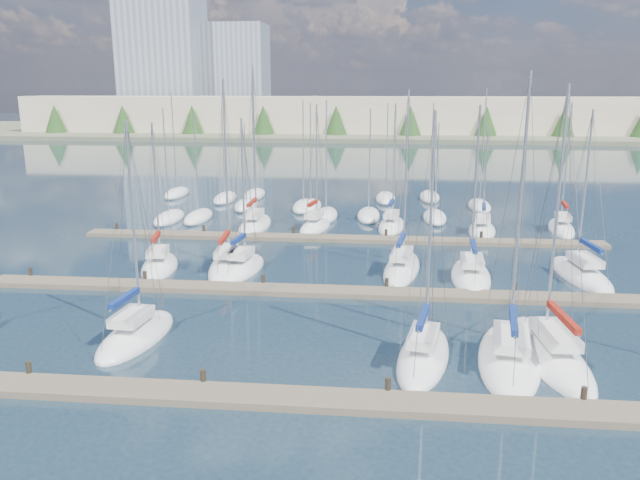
# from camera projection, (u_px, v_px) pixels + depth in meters

# --- Properties ---
(ground) EXTENTS (400.00, 400.00, 0.00)m
(ground) POSITION_uv_depth(u_px,v_px,m) (355.00, 185.00, 81.96)
(ground) COLOR #1F313E
(ground) RESTS_ON ground
(dock_near) EXTENTS (44.00, 1.93, 1.10)m
(dock_near) POSITION_uv_depth(u_px,v_px,m) (291.00, 399.00, 25.94)
(dock_near) COLOR #6B5E4C
(dock_near) RESTS_ON ground
(dock_mid) EXTENTS (44.00, 1.93, 1.10)m
(dock_mid) POSITION_uv_depth(u_px,v_px,m) (323.00, 291.00, 39.46)
(dock_mid) COLOR #6B5E4C
(dock_mid) RESTS_ON ground
(dock_far) EXTENTS (44.00, 1.93, 1.10)m
(dock_far) POSITION_uv_depth(u_px,v_px,m) (339.00, 239.00, 52.97)
(dock_far) COLOR #6B5E4C
(dock_far) RESTS_ON ground
(sailboat_i) EXTENTS (3.09, 8.73, 13.99)m
(sailboat_i) POSITION_uv_depth(u_px,v_px,m) (228.00, 265.00, 45.09)
(sailboat_i) COLOR white
(sailboat_i) RESTS_ON ground
(sailboat_p) EXTENTS (3.12, 7.14, 11.99)m
(sailboat_p) POSITION_uv_depth(u_px,v_px,m) (392.00, 226.00, 57.64)
(sailboat_p) COLOR white
(sailboat_p) RESTS_ON ground
(sailboat_h) EXTENTS (3.60, 6.72, 11.08)m
(sailboat_h) POSITION_uv_depth(u_px,v_px,m) (160.00, 266.00, 44.88)
(sailboat_h) COLOR white
(sailboat_h) RESTS_ON ground
(sailboat_d) EXTENTS (3.68, 7.84, 12.51)m
(sailboat_d) POSITION_uv_depth(u_px,v_px,m) (423.00, 356.00, 29.96)
(sailboat_d) COLOR white
(sailboat_d) RESTS_ON ground
(sailboat_l) EXTENTS (3.24, 8.27, 12.35)m
(sailboat_l) POSITION_uv_depth(u_px,v_px,m) (471.00, 276.00, 42.62)
(sailboat_l) COLOR white
(sailboat_l) RESTS_ON ground
(sailboat_q) EXTENTS (3.28, 6.98, 10.10)m
(sailboat_q) POSITION_uv_depth(u_px,v_px,m) (482.00, 231.00, 55.81)
(sailboat_q) COLOR white
(sailboat_q) RESTS_ON ground
(sailboat_e) EXTENTS (4.32, 9.38, 14.21)m
(sailboat_e) POSITION_uv_depth(u_px,v_px,m) (509.00, 357.00, 29.82)
(sailboat_e) COLOR white
(sailboat_e) RESTS_ON ground
(sailboat_j) EXTENTS (2.96, 6.78, 11.41)m
(sailboat_j) POSITION_uv_depth(u_px,v_px,m) (243.00, 268.00, 44.34)
(sailboat_j) COLOR white
(sailboat_j) RESTS_ON ground
(sailboat_k) EXTENTS (3.61, 8.99, 13.30)m
(sailboat_k) POSITION_uv_depth(u_px,v_px,m) (402.00, 268.00, 44.32)
(sailboat_k) COLOR white
(sailboat_k) RESTS_ON ground
(sailboat_n) EXTENTS (2.58, 8.54, 15.28)m
(sailboat_n) POSITION_uv_depth(u_px,v_px,m) (255.00, 225.00, 57.98)
(sailboat_n) COLOR white
(sailboat_n) RESTS_ON ground
(sailboat_f) EXTENTS (3.42, 9.83, 13.66)m
(sailboat_f) POSITION_uv_depth(u_px,v_px,m) (550.00, 353.00, 30.28)
(sailboat_f) COLOR white
(sailboat_f) RESTS_ON ground
(sailboat_r) EXTENTS (2.97, 7.45, 12.12)m
(sailboat_r) POSITION_uv_depth(u_px,v_px,m) (561.00, 228.00, 56.67)
(sailboat_r) COLOR white
(sailboat_r) RESTS_ON ground
(sailboat_o) EXTENTS (3.37, 6.49, 11.95)m
(sailboat_o) POSITION_uv_depth(u_px,v_px,m) (315.00, 227.00, 57.24)
(sailboat_o) COLOR white
(sailboat_o) RESTS_ON ground
(sailboat_c) EXTENTS (3.26, 7.23, 11.95)m
(sailboat_c) POSITION_uv_depth(u_px,v_px,m) (136.00, 335.00, 32.42)
(sailboat_c) COLOR white
(sailboat_c) RESTS_ON ground
(sailboat_m) EXTENTS (3.53, 8.85, 12.04)m
(sailboat_m) POSITION_uv_depth(u_px,v_px,m) (581.00, 274.00, 42.88)
(sailboat_m) COLOR white
(sailboat_m) RESTS_ON ground
(distant_boats) EXTENTS (36.93, 20.75, 13.30)m
(distant_boats) POSITION_uv_depth(u_px,v_px,m) (307.00, 206.00, 66.64)
(distant_boats) COLOR #9EA0A5
(distant_boats) RESTS_ON ground
(shoreline) EXTENTS (400.00, 60.00, 38.00)m
(shoreline) POSITION_uv_depth(u_px,v_px,m) (321.00, 106.00, 168.12)
(shoreline) COLOR #666B51
(shoreline) RESTS_ON ground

